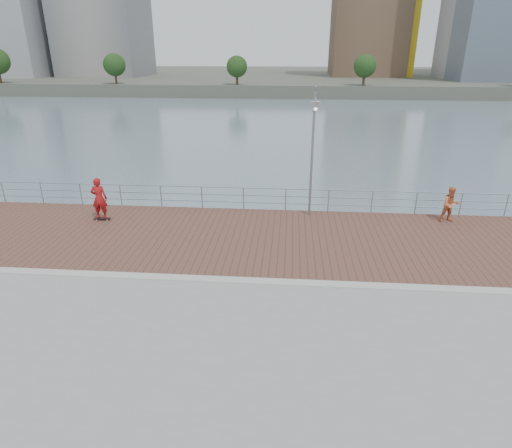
# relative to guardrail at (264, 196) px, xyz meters

# --- Properties ---
(water) EXTENTS (400.00, 400.00, 0.00)m
(water) POSITION_rel_guardrail_xyz_m (-0.00, -7.00, -2.69)
(water) COLOR slate
(water) RESTS_ON ground
(seawall) EXTENTS (40.00, 24.00, 2.00)m
(seawall) POSITION_rel_guardrail_xyz_m (-0.00, -12.00, -1.69)
(seawall) COLOR gray
(seawall) RESTS_ON ground
(brick_lane) EXTENTS (40.00, 6.80, 0.02)m
(brick_lane) POSITION_rel_guardrail_xyz_m (-0.00, -3.40, -0.68)
(brick_lane) COLOR brown
(brick_lane) RESTS_ON seawall
(curb) EXTENTS (40.00, 0.40, 0.06)m
(curb) POSITION_rel_guardrail_xyz_m (-0.00, -7.00, -0.66)
(curb) COLOR #B7B5AD
(curb) RESTS_ON seawall
(far_shore) EXTENTS (320.00, 95.00, 2.50)m
(far_shore) POSITION_rel_guardrail_xyz_m (-0.00, 115.50, -1.44)
(far_shore) COLOR #4C5142
(far_shore) RESTS_ON ground
(guardrail) EXTENTS (39.06, 0.06, 1.13)m
(guardrail) POSITION_rel_guardrail_xyz_m (0.00, 0.00, 0.00)
(guardrail) COLOR #8C9EA8
(guardrail) RESTS_ON brick_lane
(street_lamp) EXTENTS (0.41, 1.19, 5.62)m
(street_lamp) POSITION_rel_guardrail_xyz_m (2.16, -0.91, 3.30)
(street_lamp) COLOR gray
(street_lamp) RESTS_ON brick_lane
(skateboard) EXTENTS (0.76, 0.25, 0.09)m
(skateboard) POSITION_rel_guardrail_xyz_m (-7.35, -2.00, -0.60)
(skateboard) COLOR black
(skateboard) RESTS_ON brick_lane
(skateboarder) EXTENTS (0.74, 0.52, 1.93)m
(skateboarder) POSITION_rel_guardrail_xyz_m (-7.35, -2.00, 0.38)
(skateboarder) COLOR #AA1618
(skateboarder) RESTS_ON skateboard
(bystander) EXTENTS (0.83, 0.67, 1.62)m
(bystander) POSITION_rel_guardrail_xyz_m (8.45, -0.86, 0.14)
(bystander) COLOR #D26C3E
(bystander) RESTS_ON brick_lane
(shoreline_trees) EXTENTS (144.84, 5.21, 6.95)m
(shoreline_trees) POSITION_rel_guardrail_xyz_m (-1.65, 70.00, 3.57)
(shoreline_trees) COLOR #473323
(shoreline_trees) RESTS_ON far_shore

